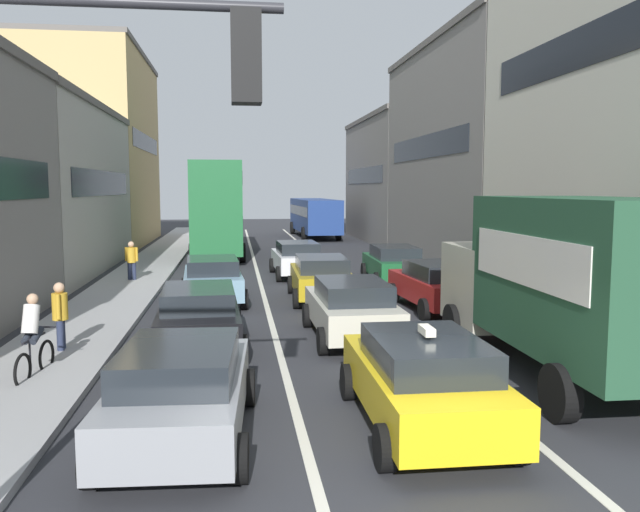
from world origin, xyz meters
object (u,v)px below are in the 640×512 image
(sedan_left_lane_front, at_px, (181,389))
(bus_far_queue_secondary, at_px, (314,214))
(removalist_box_truck, at_px, (564,279))
(taxi_centre_lane_front, at_px, (423,379))
(hatchback_centre_lane_third, at_px, (321,277))
(bus_mid_queue_primary, at_px, (218,205))
(sedan_centre_lane_second, at_px, (351,308))
(sedan_left_lane_third, at_px, (213,279))
(pedestrian_mid_sidewalk, at_px, (132,259))
(coupe_centre_lane_fourth, at_px, (297,258))
(wagon_right_lane_far, at_px, (394,263))
(sedan_right_lane_behind_truck, at_px, (437,285))
(wagon_left_lane_second, at_px, (199,316))
(pedestrian_near_kerb, at_px, (60,314))
(cyclist_on_sidewalk, at_px, (33,338))
(traffic_light_pole, at_px, (36,181))

(sedan_left_lane_front, distance_m, bus_far_queue_secondary, 39.81)
(removalist_box_truck, relative_size, sedan_left_lane_front, 1.76)
(taxi_centre_lane_front, xyz_separation_m, hatchback_centre_lane_third, (-0.03, 11.61, -0.00))
(sedan_left_lane_front, xyz_separation_m, bus_mid_queue_primary, (-0.09, 26.18, 2.03))
(sedan_centre_lane_second, height_order, sedan_left_lane_third, same)
(taxi_centre_lane_front, height_order, pedestrian_mid_sidewalk, same)
(coupe_centre_lane_fourth, xyz_separation_m, wagon_right_lane_far, (3.60, -2.38, 0.00))
(removalist_box_truck, xyz_separation_m, sedan_centre_lane_second, (-3.53, 3.74, -1.18))
(removalist_box_truck, distance_m, sedan_right_lane_behind_truck, 7.26)
(sedan_left_lane_front, xyz_separation_m, sedan_centre_lane_second, (3.66, 6.04, 0.00))
(coupe_centre_lane_fourth, distance_m, wagon_right_lane_far, 4.32)
(hatchback_centre_lane_third, bearing_deg, sedan_left_lane_third, 91.18)
(wagon_left_lane_second, bearing_deg, hatchback_centre_lane_third, -33.31)
(sedan_right_lane_behind_truck, distance_m, wagon_right_lane_far, 5.65)
(coupe_centre_lane_fourth, relative_size, wagon_right_lane_far, 1.00)
(taxi_centre_lane_front, bearing_deg, hatchback_centre_lane_third, 0.81)
(hatchback_centre_lane_third, relative_size, pedestrian_near_kerb, 2.62)
(pedestrian_near_kerb, bearing_deg, taxi_centre_lane_front, 136.37)
(sedan_left_lane_third, relative_size, wagon_right_lane_far, 1.01)
(bus_far_queue_secondary, distance_m, pedestrian_near_kerb, 35.28)
(hatchback_centre_lane_third, relative_size, bus_far_queue_secondary, 0.41)
(cyclist_on_sidewalk, xyz_separation_m, pedestrian_near_kerb, (0.01, 1.93, 0.10))
(hatchback_centre_lane_third, height_order, bus_far_queue_secondary, bus_far_queue_secondary)
(bus_far_queue_secondary, bearing_deg, sedan_left_lane_third, 164.49)
(sedan_left_lane_third, xyz_separation_m, sedan_right_lane_behind_truck, (6.90, -2.20, 0.00))
(sedan_centre_lane_second, height_order, wagon_left_lane_second, same)
(traffic_light_pole, xyz_separation_m, hatchback_centre_lane_third, (4.62, 14.88, -3.02))
(hatchback_centre_lane_third, relative_size, cyclist_on_sidewalk, 2.52)
(sedan_centre_lane_second, bearing_deg, taxi_centre_lane_front, 179.83)
(sedan_left_lane_third, bearing_deg, cyclist_on_sidewalk, 155.68)
(hatchback_centre_lane_third, bearing_deg, coupe_centre_lane_fourth, 3.90)
(sedan_left_lane_front, bearing_deg, pedestrian_near_kerb, 33.25)
(coupe_centre_lane_fourth, bearing_deg, pedestrian_mid_sidewalk, 96.44)
(sedan_left_lane_front, distance_m, wagon_left_lane_second, 5.51)
(wagon_left_lane_second, bearing_deg, bus_far_queue_secondary, -13.82)
(hatchback_centre_lane_third, relative_size, pedestrian_mid_sidewalk, 2.62)
(sedan_left_lane_front, distance_m, wagon_right_lane_far, 16.66)
(traffic_light_pole, xyz_separation_m, sedan_centre_lane_second, (4.62, 9.29, -3.02))
(bus_far_queue_secondary, relative_size, cyclist_on_sidewalk, 6.13)
(sedan_right_lane_behind_truck, distance_m, pedestrian_mid_sidewalk, 12.41)
(removalist_box_truck, xyz_separation_m, bus_far_queue_secondary, (-0.31, 36.90, -0.21))
(removalist_box_truck, distance_m, bus_far_queue_secondary, 36.90)
(coupe_centre_lane_fourth, relative_size, pedestrian_mid_sidewalk, 2.62)
(sedan_left_lane_third, bearing_deg, sedan_left_lane_front, 176.39)
(cyclist_on_sidewalk, distance_m, pedestrian_mid_sidewalk, 13.07)
(wagon_right_lane_far, bearing_deg, sedan_centre_lane_second, 161.65)
(pedestrian_mid_sidewalk, bearing_deg, sedan_left_lane_third, 48.37)
(wagon_right_lane_far, relative_size, pedestrian_near_kerb, 2.63)
(traffic_light_pole, distance_m, removalist_box_truck, 10.03)
(sedan_left_lane_front, xyz_separation_m, bus_far_queue_secondary, (6.87, 39.20, 0.96))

